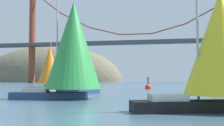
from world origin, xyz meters
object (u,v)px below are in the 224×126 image
Objects in this scene: sailboat_orange_sail at (50,66)px; sailboat_yellow_sail at (219,46)px; sailboat_scarlet_sail at (215,70)px; sailboat_crimson_sail at (69,59)px; channel_buoy at (148,87)px; sailboat_green_sail at (72,47)px.

sailboat_orange_sail reaches higher than sailboat_yellow_sail.
sailboat_scarlet_sail is 45.86m from sailboat_crimson_sail.
sailboat_yellow_sail is at bearing -45.21° from sailboat_crimson_sail.
sailboat_scarlet_sail reaches higher than channel_buoy.
channel_buoy is (-14.82, -20.53, -3.50)m from sailboat_scarlet_sail.
sailboat_green_sail reaches higher than channel_buoy.
sailboat_scarlet_sail is at bearing 60.20° from sailboat_crimson_sail.
sailboat_orange_sail is 37.28m from sailboat_green_sail.
sailboat_crimson_sail is 30.02m from sailboat_orange_sail.
channel_buoy is at bearing -18.29° from sailboat_orange_sail.
sailboat_scarlet_sail is at bearing 80.91° from sailboat_yellow_sail.
sailboat_crimson_sail is 0.80× the size of sailboat_orange_sail.
sailboat_yellow_sail is at bearing -99.09° from sailboat_scarlet_sail.
sailboat_green_sail reaches higher than sailboat_scarlet_sail.
sailboat_orange_sail is at bearing -160.21° from sailboat_scarlet_sail.
channel_buoy is (22.01, -7.27, -4.29)m from sailboat_orange_sail.
sailboat_green_sail is at bearing -101.28° from channel_buoy.
channel_buoy is at bearing 67.52° from sailboat_crimson_sail.
sailboat_orange_sail is (-14.03, 26.54, 0.50)m from sailboat_crimson_sail.
sailboat_yellow_sail is at bearing -79.57° from channel_buoy.
sailboat_orange_sail reaches higher than sailboat_green_sail.
sailboat_crimson_sail is at bearing -62.13° from sailboat_orange_sail.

